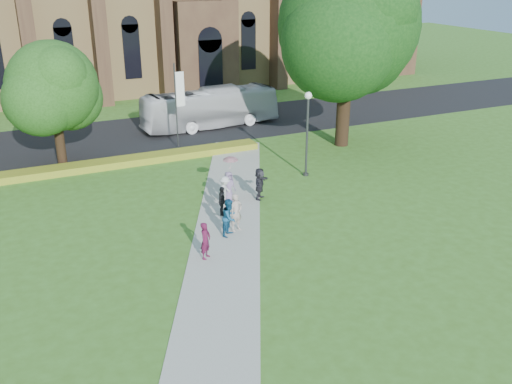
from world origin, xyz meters
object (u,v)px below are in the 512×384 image
pedestrian_0 (206,241)px  tour_coach (210,108)px  streetlamp (307,124)px  large_tree (348,26)px

pedestrian_0 → tour_coach: bearing=26.2°
streetlamp → tour_coach: bearing=96.3°
large_tree → tour_coach: 12.86m
streetlamp → pedestrian_0: 12.23m
large_tree → pedestrian_0: large_tree is taller
tour_coach → pedestrian_0: (-7.92, -20.46, -0.67)m
streetlamp → pedestrian_0: (-9.34, -7.52, -2.40)m
large_tree → pedestrian_0: size_ratio=7.67×
pedestrian_0 → streetlamp: bearing=-3.8°
large_tree → tour_coach: large_tree is taller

